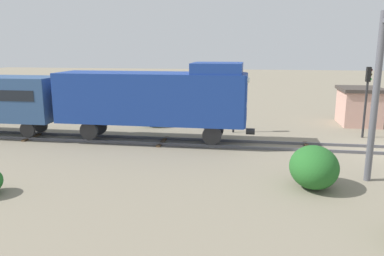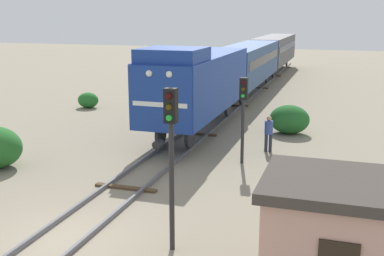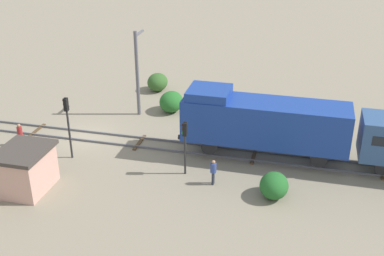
{
  "view_description": "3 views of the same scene",
  "coord_description": "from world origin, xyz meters",
  "px_view_note": "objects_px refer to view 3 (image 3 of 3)",
  "views": [
    {
      "loc": [
        -21.28,
        7.45,
        5.63
      ],
      "look_at": [
        -1.18,
        10.68,
        1.2
      ],
      "focal_mm": 35.0,
      "sensor_mm": 36.0,
      "label": 1
    },
    {
      "loc": [
        7.37,
        -10.84,
        6.29
      ],
      "look_at": [
        1.05,
        8.93,
        1.29
      ],
      "focal_mm": 45.0,
      "sensor_mm": 36.0,
      "label": 2
    },
    {
      "loc": [
        29.62,
        15.59,
        16.22
      ],
      "look_at": [
        0.48,
        8.33,
        1.92
      ],
      "focal_mm": 45.0,
      "sensor_mm": 36.0,
      "label": 3
    }
  ],
  "objects_px": {
    "locomotive": "(262,121)",
    "traffic_signal_mid": "(185,138)",
    "worker_by_signal": "(213,170)",
    "catenary_mast": "(137,71)",
    "worker_near_track": "(20,133)",
    "traffic_signal_near": "(67,117)",
    "relay_hut": "(25,169)"
  },
  "relations": [
    {
      "from": "traffic_signal_near",
      "to": "relay_hut",
      "type": "height_order",
      "value": "traffic_signal_near"
    },
    {
      "from": "worker_near_track",
      "to": "catenary_mast",
      "type": "xyz_separation_m",
      "value": [
        -7.47,
        6.41,
        2.76
      ]
    },
    {
      "from": "locomotive",
      "to": "worker_by_signal",
      "type": "height_order",
      "value": "locomotive"
    },
    {
      "from": "traffic_signal_mid",
      "to": "worker_by_signal",
      "type": "relative_size",
      "value": 2.16
    },
    {
      "from": "locomotive",
      "to": "worker_by_signal",
      "type": "relative_size",
      "value": 6.82
    },
    {
      "from": "worker_near_track",
      "to": "relay_hut",
      "type": "bearing_deg",
      "value": 89.95
    },
    {
      "from": "worker_near_track",
      "to": "catenary_mast",
      "type": "distance_m",
      "value": 10.22
    },
    {
      "from": "traffic_signal_near",
      "to": "worker_near_track",
      "type": "relative_size",
      "value": 2.61
    },
    {
      "from": "traffic_signal_near",
      "to": "worker_near_track",
      "type": "bearing_deg",
      "value": -100.29
    },
    {
      "from": "traffic_signal_mid",
      "to": "worker_by_signal",
      "type": "height_order",
      "value": "traffic_signal_mid"
    },
    {
      "from": "locomotive",
      "to": "traffic_signal_mid",
      "type": "distance_m",
      "value": 5.63
    },
    {
      "from": "worker_by_signal",
      "to": "locomotive",
      "type": "bearing_deg",
      "value": 88.23
    },
    {
      "from": "catenary_mast",
      "to": "relay_hut",
      "type": "height_order",
      "value": "catenary_mast"
    },
    {
      "from": "traffic_signal_near",
      "to": "catenary_mast",
      "type": "bearing_deg",
      "value": 166.37
    },
    {
      "from": "traffic_signal_mid",
      "to": "catenary_mast",
      "type": "distance_m",
      "value": 10.54
    },
    {
      "from": "worker_by_signal",
      "to": "relay_hut",
      "type": "height_order",
      "value": "relay_hut"
    },
    {
      "from": "locomotive",
      "to": "traffic_signal_mid",
      "type": "bearing_deg",
      "value": -52.83
    },
    {
      "from": "relay_hut",
      "to": "catenary_mast",
      "type": "bearing_deg",
      "value": 167.46
    },
    {
      "from": "traffic_signal_mid",
      "to": "worker_near_track",
      "type": "xyz_separation_m",
      "value": [
        -1.0,
        -12.58,
        -1.58
      ]
    },
    {
      "from": "catenary_mast",
      "to": "traffic_signal_near",
      "type": "bearing_deg",
      "value": -13.63
    },
    {
      "from": "traffic_signal_mid",
      "to": "relay_hut",
      "type": "bearing_deg",
      "value": -65.42
    },
    {
      "from": "traffic_signal_mid",
      "to": "worker_near_track",
      "type": "bearing_deg",
      "value": -94.54
    },
    {
      "from": "catenary_mast",
      "to": "relay_hut",
      "type": "distance_m",
      "value": 13.09
    },
    {
      "from": "worker_near_track",
      "to": "catenary_mast",
      "type": "bearing_deg",
      "value": -166.04
    },
    {
      "from": "traffic_signal_mid",
      "to": "worker_by_signal",
      "type": "bearing_deg",
      "value": 68.55
    },
    {
      "from": "worker_by_signal",
      "to": "catenary_mast",
      "type": "relative_size",
      "value": 0.24
    },
    {
      "from": "traffic_signal_mid",
      "to": "catenary_mast",
      "type": "bearing_deg",
      "value": -143.94
    },
    {
      "from": "worker_by_signal",
      "to": "catenary_mast",
      "type": "xyz_separation_m",
      "value": [
        -9.27,
        -8.2,
        2.76
      ]
    },
    {
      "from": "traffic_signal_near",
      "to": "traffic_signal_mid",
      "type": "bearing_deg",
      "value": 88.6
    },
    {
      "from": "worker_by_signal",
      "to": "catenary_mast",
      "type": "height_order",
      "value": "catenary_mast"
    },
    {
      "from": "traffic_signal_mid",
      "to": "locomotive",
      "type": "bearing_deg",
      "value": 127.17
    },
    {
      "from": "locomotive",
      "to": "traffic_signal_near",
      "type": "bearing_deg",
      "value": -75.81
    }
  ]
}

